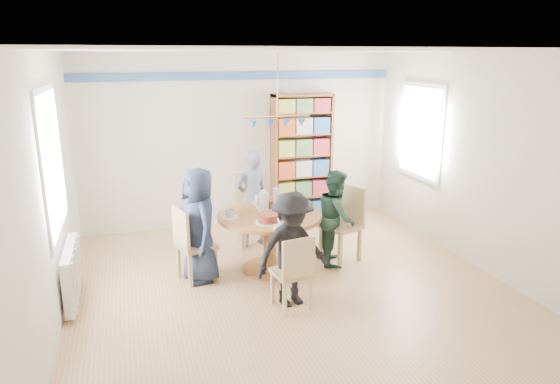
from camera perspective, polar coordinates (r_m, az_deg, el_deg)
name	(u,v)px	position (r m, az deg, el deg)	size (l,w,h in m)	color
ground	(290,285)	(6.06, 1.13, -10.58)	(5.00, 5.00, 0.00)	tan
room_shell	(249,138)	(6.30, -3.54, 6.15)	(5.00, 5.00, 5.00)	white
radiator	(72,273)	(5.98, -22.68, -8.55)	(0.12, 1.00, 0.60)	silver
dining_table	(270,229)	(6.26, -1.20, -4.20)	(1.30, 1.30, 0.75)	brown
chair_left	(190,241)	(6.07, -10.24, -5.56)	(0.51, 0.51, 0.93)	tan
chair_right	(345,219)	(6.67, 7.49, -3.13)	(0.57, 0.57, 1.00)	tan
chair_far	(252,205)	(7.19, -3.17, -1.49)	(0.49, 0.49, 1.04)	tan
chair_near	(294,270)	(5.34, 1.63, -8.86)	(0.42, 0.42, 0.84)	tan
person_left	(199,225)	(6.02, -9.20, -3.75)	(0.68, 0.45, 1.40)	#1B243C
person_right	(336,217)	(6.52, 6.44, -2.88)	(0.61, 0.47, 1.25)	#172E23
person_far	(252,198)	(7.05, -3.20, -0.72)	(0.51, 0.34, 1.40)	gray
person_near	(292,250)	(5.38, 1.35, -6.61)	(0.83, 0.48, 1.28)	black
bookshelf	(302,159)	(8.15, 2.51, 3.77)	(0.99, 0.30, 2.07)	brown
tableware	(267,208)	(6.20, -1.51, -1.86)	(1.21, 1.21, 0.32)	white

